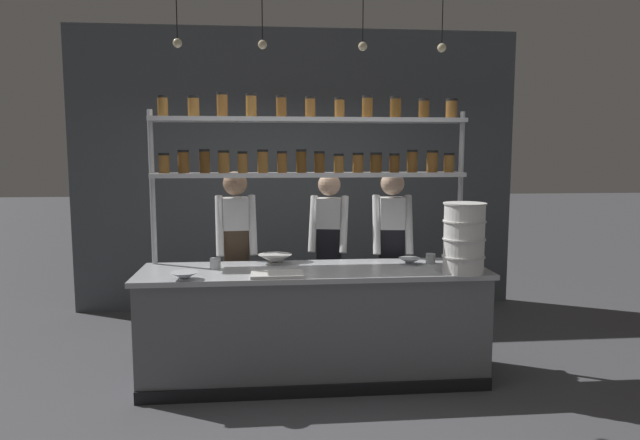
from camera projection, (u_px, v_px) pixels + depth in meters
ground_plane at (314, 378)px, 4.69m from camera, size 40.00×40.00×0.00m
back_wall at (298, 171)px, 6.72m from camera, size 5.18×0.12×3.26m
prep_counter at (314, 324)px, 4.63m from camera, size 2.78×0.76×0.92m
spice_shelf_unit at (311, 153)px, 4.80m from camera, size 2.67×0.28×2.34m
chef_left at (236, 251)px, 5.11m from camera, size 0.38×0.31×1.68m
chef_center at (329, 248)px, 5.36m from camera, size 0.40×0.33×1.66m
chef_right at (392, 249)px, 5.20m from camera, size 0.38×0.31×1.68m
container_stack at (464, 238)px, 4.40m from camera, size 0.33×0.33×0.55m
cutting_board at (277, 274)px, 4.32m from camera, size 0.40×0.26×0.02m
prep_bowl_near_left at (410, 261)px, 4.77m from camera, size 0.19×0.19×0.05m
prep_bowl_center_front at (184, 276)px, 4.18m from camera, size 0.21×0.21×0.06m
prep_bowl_center_back at (275, 259)px, 4.79m from camera, size 0.29×0.29×0.08m
serving_cup_front at (431, 259)px, 4.80m from camera, size 0.08×0.08×0.08m
serving_cup_by_board at (215, 264)px, 4.57m from camera, size 0.09×0.09×0.09m
pendant_light_row at (313, 42)px, 4.37m from camera, size 2.11×0.07×0.58m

